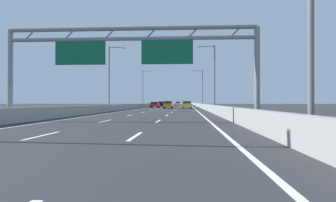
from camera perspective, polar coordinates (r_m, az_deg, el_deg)
name	(u,v)px	position (r m, az deg, el deg)	size (l,w,h in m)	color
ground_plane	(176,106)	(98.95, 1.42, -0.96)	(260.00, 260.00, 0.00)	#2D2D30
lane_dash_left_1	(43,136)	(12.72, -22.44, -6.01)	(0.16, 3.00, 0.01)	white
lane_dash_left_2	(105,121)	(21.15, -11.65, -3.70)	(0.16, 3.00, 0.01)	white
lane_dash_left_3	(130,115)	(29.92, -7.11, -2.67)	(0.16, 3.00, 0.01)	white
lane_dash_left_4	(143,112)	(38.79, -4.64, -2.11)	(0.16, 3.00, 0.01)	white
lane_dash_left_5	(152,110)	(47.71, -3.09, -1.75)	(0.16, 3.00, 0.01)	white
lane_dash_left_6	(157,109)	(56.66, -2.03, -1.51)	(0.16, 3.00, 0.01)	white
lane_dash_left_7	(161,108)	(65.62, -1.26, -1.33)	(0.16, 3.00, 0.01)	white
lane_dash_left_8	(164,107)	(74.59, -0.68, -1.20)	(0.16, 3.00, 0.01)	white
lane_dash_left_9	(167,107)	(83.56, -0.22, -1.09)	(0.16, 3.00, 0.01)	white
lane_dash_left_10	(169,106)	(92.54, 0.15, -1.00)	(0.16, 3.00, 0.01)	white
lane_dash_left_11	(170,106)	(101.53, 0.46, -0.93)	(0.16, 3.00, 0.01)	white
lane_dash_left_12	(172,106)	(110.52, 0.71, -0.87)	(0.16, 3.00, 0.01)	white
lane_dash_left_13	(173,105)	(119.51, 0.93, -0.82)	(0.16, 3.00, 0.01)	white
lane_dash_left_14	(174,105)	(128.50, 1.12, -0.78)	(0.16, 3.00, 0.01)	white
lane_dash_left_15	(175,105)	(137.49, 1.28, -0.74)	(0.16, 3.00, 0.01)	white
lane_dash_left_16	(176,105)	(146.48, 1.42, -0.71)	(0.16, 3.00, 0.01)	white
lane_dash_left_17	(176,105)	(155.47, 1.55, -0.68)	(0.16, 3.00, 0.01)	white
lane_dash_right_1	(135,136)	(11.61, -6.15, -6.58)	(0.16, 3.00, 0.01)	white
lane_dash_right_2	(158,121)	(20.50, -1.88, -3.81)	(0.16, 3.00, 0.01)	white
lane_dash_right_3	(167,115)	(29.46, -0.21, -2.71)	(0.16, 3.00, 0.01)	white
lane_dash_right_4	(172,112)	(38.44, 0.68, -2.13)	(0.16, 3.00, 0.01)	white
lane_dash_right_5	(175,110)	(47.43, 1.24, -1.76)	(0.16, 3.00, 0.01)	white
lane_dash_right_6	(177,109)	(56.42, 1.61, -1.52)	(0.16, 3.00, 0.01)	white
lane_dash_right_7	(178,108)	(65.41, 1.88, -1.33)	(0.16, 3.00, 0.01)	white
lane_dash_right_8	(179,107)	(74.41, 2.09, -1.20)	(0.16, 3.00, 0.01)	white
lane_dash_right_9	(180,107)	(83.40, 2.25, -1.09)	(0.16, 3.00, 0.01)	white
lane_dash_right_10	(181,106)	(92.40, 2.38, -1.00)	(0.16, 3.00, 0.01)	white
lane_dash_right_11	(181,106)	(101.40, 2.49, -0.93)	(0.16, 3.00, 0.01)	white
lane_dash_right_12	(182,106)	(110.39, 2.58, -0.87)	(0.16, 3.00, 0.01)	white
lane_dash_right_13	(182,105)	(119.39, 2.66, -0.82)	(0.16, 3.00, 0.01)	white
lane_dash_right_14	(182,105)	(128.39, 2.72, -0.78)	(0.16, 3.00, 0.01)	white
lane_dash_right_15	(183,105)	(137.39, 2.78, -0.74)	(0.16, 3.00, 0.01)	white
lane_dash_right_16	(183,105)	(146.39, 2.83, -0.71)	(0.16, 3.00, 0.01)	white
lane_dash_right_17	(183,105)	(155.39, 2.87, -0.68)	(0.16, 3.00, 0.01)	white
edge_line_left	(156,107)	(87.34, -2.32, -1.05)	(0.16, 176.00, 0.01)	white
edge_line_right	(192,107)	(86.89, 4.58, -1.06)	(0.16, 176.00, 0.01)	white
barrier_left	(157,104)	(109.39, -1.99, -0.64)	(0.45, 220.00, 0.95)	#9E9E99
barrier_right	(196,104)	(108.92, 5.25, -0.64)	(0.45, 220.00, 0.95)	#9E9E99
sign_gantry	(129,49)	(20.64, -7.34, 9.67)	(16.91, 0.36, 6.36)	gray
streetlamp_left_mid	(111,74)	(45.61, -10.70, 4.96)	(2.58, 0.28, 9.50)	slate
streetlamp_right_mid	(213,74)	(44.37, 8.41, 5.10)	(2.58, 0.28, 9.50)	slate
streetlamp_left_far	(144,86)	(78.99, -4.58, 2.77)	(2.58, 0.28, 9.50)	slate
streetlamp_right_far	(202,86)	(78.28, 6.32, 2.80)	(2.58, 0.28, 9.50)	slate
silver_car	(164,104)	(95.63, -0.74, -0.53)	(1.79, 4.68, 1.49)	#A8ADB2
white_car	(178,104)	(116.56, 1.87, -0.47)	(1.81, 4.45, 1.46)	silver
black_car	(161,104)	(86.13, -1.32, -0.57)	(1.73, 4.55, 1.46)	black
green_car	(169,103)	(124.62, 0.27, -0.47)	(1.75, 4.43, 1.41)	#1E7A38
orange_car	(168,105)	(62.94, 0.05, -0.69)	(1.75, 4.66, 1.50)	orange
red_car	(155,105)	(69.18, -2.47, -0.69)	(1.82, 4.21, 1.34)	red
yellow_car	(187,105)	(62.08, 3.57, -0.69)	(1.83, 4.19, 1.48)	yellow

